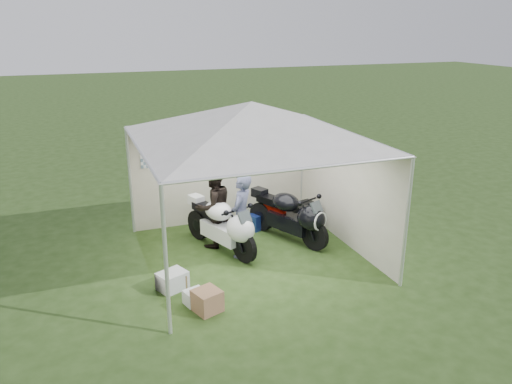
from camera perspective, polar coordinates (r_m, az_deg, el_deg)
ground at (r=9.82m, az=-0.46°, el=-7.26°), size 80.00×80.00×0.00m
canopy_tent at (r=9.02m, az=-0.57°, el=7.68°), size 5.66×5.66×3.00m
motorcycle_white at (r=9.79m, az=-3.71°, el=-3.72°), size 1.01×2.00×1.03m
motorcycle_black at (r=10.26m, az=4.10°, el=-2.64°), size 1.11×1.95×1.03m
paddock_stand at (r=11.01m, az=0.32°, el=-3.31°), size 0.54×0.45×0.34m
person_dark_jacket at (r=9.97m, az=-4.84°, el=-1.74°), size 0.95×0.84×1.66m
person_blue_jacket at (r=9.51m, az=-1.67°, el=-2.72°), size 0.69×0.72×1.65m
equipment_box at (r=11.07m, az=5.50°, el=-2.69°), size 0.64×0.56×0.55m
crate_0 at (r=8.72m, az=-9.53°, el=-9.96°), size 0.57×0.52×0.31m
crate_1 at (r=8.05m, az=-5.60°, el=-12.25°), size 0.50×0.50×0.35m
crate_2 at (r=8.28m, az=-7.03°, el=-11.83°), size 0.38×0.34×0.23m
crate_3 at (r=8.75m, az=-9.33°, el=-10.06°), size 0.40×0.30×0.25m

